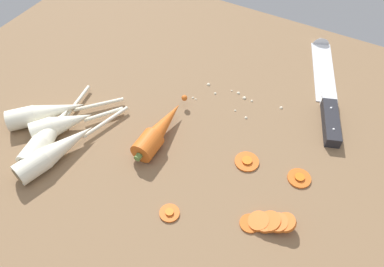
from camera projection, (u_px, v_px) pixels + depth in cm
name	position (u px, v px, depth cm)	size (l,w,h in cm)	color
ground_plane	(197.00, 138.00, 74.10)	(120.00, 90.00, 4.00)	brown
chefs_knife	(325.00, 82.00, 80.86)	(15.12, 33.74, 4.18)	silver
whole_carrot	(159.00, 130.00, 70.02)	(4.30, 17.90, 4.20)	#D6601E
parsnip_front	(62.00, 124.00, 71.19)	(12.20, 15.58, 4.00)	silver
parsnip_mid_left	(57.00, 151.00, 67.09)	(8.47, 23.51, 4.00)	silver
parsnip_mid_right	(47.00, 113.00, 73.09)	(16.80, 17.93, 4.00)	silver
parsnip_back	(49.00, 135.00, 69.45)	(6.41, 22.05, 4.00)	silver
carrot_slice_stack	(268.00, 222.00, 59.16)	(8.34, 5.43, 3.14)	#D6601E
carrot_slice_stray_near	(299.00, 178.00, 65.29)	(4.07, 4.07, 0.70)	#D6601E
carrot_slice_stray_mid	(247.00, 161.00, 67.60)	(4.39, 4.39, 0.70)	#D6601E
carrot_slice_stray_far	(169.00, 212.00, 60.93)	(3.33, 3.33, 0.70)	#D6601E
mince_crumbs	(236.00, 97.00, 78.25)	(17.73, 6.77, 0.81)	beige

